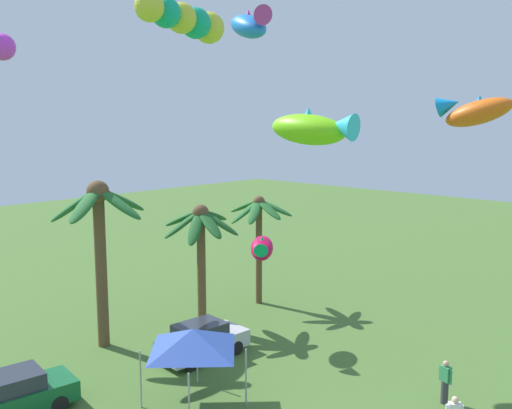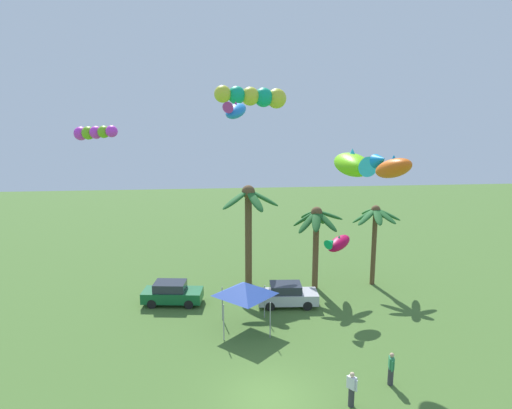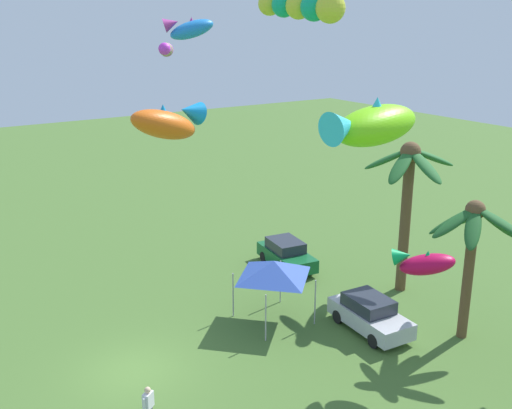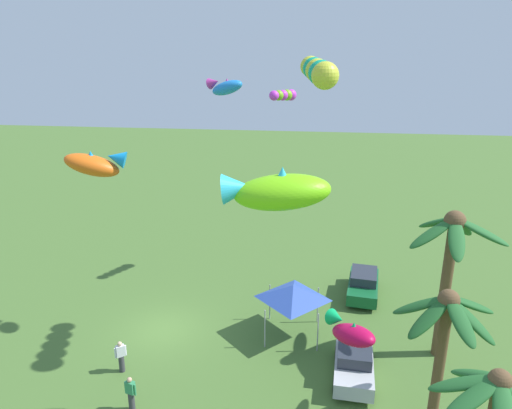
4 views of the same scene
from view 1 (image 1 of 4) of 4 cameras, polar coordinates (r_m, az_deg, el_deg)
The scene contains 12 objects.
palm_tree_0 at distance 30.36m, azimuth 0.36°, elevation -1.47°, with size 3.58×3.79×5.99m.
palm_tree_1 at distance 27.18m, azimuth -5.66°, elevation -2.89°, with size 3.80×4.00×6.02m.
palm_tree_2 at distance 25.27m, azimuth -15.66°, elevation -1.93°, with size 4.36×4.48×7.45m.
parked_car_0 at distance 21.72m, azimuth -23.40°, elevation -17.31°, with size 4.09×2.20×1.51m.
parked_car_1 at distance 24.56m, azimuth -5.49°, elevation -13.59°, with size 4.01×1.97×1.51m.
spectator_0 at distance 21.86m, azimuth 18.69°, elevation -16.70°, with size 0.32×0.54×1.59m.
festival_tent at distance 20.03m, azimuth -6.45°, elevation -13.51°, with size 2.86×2.86×2.85m.
kite_fish_1 at distance 18.69m, azimuth 21.33°, elevation 8.87°, with size 1.44×2.49×1.28m.
kite_tube_2 at distance 19.90m, azimuth -7.23°, elevation 18.19°, with size 4.05×1.64×1.22m.
kite_fish_3 at distance 15.86m, azimuth -0.63°, elevation 17.88°, with size 1.46×2.04×1.05m.
kite_fish_4 at distance 25.19m, azimuth 0.60°, elevation -4.41°, with size 2.33×2.16×1.23m.
kite_fish_5 at distance 22.63m, azimuth 5.80°, elevation 7.70°, with size 2.00×3.93×1.65m.
Camera 1 is at (-12.49, -7.41, 9.91)m, focal length 39.30 mm.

